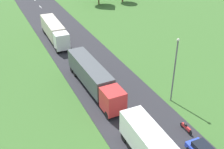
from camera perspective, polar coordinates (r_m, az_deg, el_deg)
road at (r=37.25m, az=2.15°, el=-5.48°), size 10.00×140.00×0.06m
lane_marking_centre at (r=34.00m, az=5.85°, el=-9.59°), size 0.16×118.49×0.01m
truck_second at (r=38.54m, az=-3.69°, el=-0.53°), size 2.73×14.12×3.49m
truck_third at (r=54.94m, az=-11.46°, el=8.61°), size 2.75×12.21×3.44m
motorcycle_courier at (r=33.51m, az=14.60°, el=-10.24°), size 0.28×1.94×0.91m
lamppost_second at (r=35.78m, az=12.43°, el=1.30°), size 0.36×0.36×8.77m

